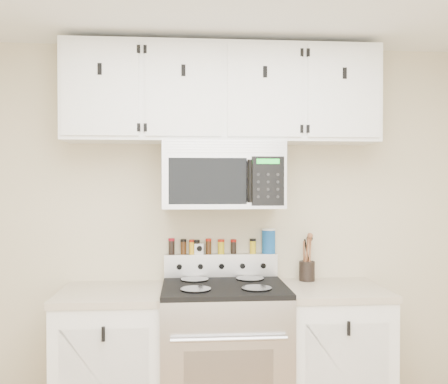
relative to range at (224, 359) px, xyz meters
name	(u,v)px	position (x,y,z in m)	size (l,w,h in m)	color
back_wall	(221,231)	(0.00, 0.32, 0.76)	(3.50, 0.01, 2.50)	beige
range	(224,359)	(0.00, 0.00, 0.00)	(0.76, 0.65, 1.10)	#B7B7BA
base_cabinet_left	(112,365)	(-0.69, 0.02, -0.03)	(0.64, 0.62, 0.92)	white
base_cabinet_right	(332,359)	(0.69, 0.02, -0.03)	(0.64, 0.62, 0.92)	white
microwave	(223,175)	(0.00, 0.13, 1.14)	(0.76, 0.44, 0.42)	#9E9EA3
upper_cabinets	(222,94)	(0.00, 0.15, 1.66)	(2.00, 0.35, 0.62)	white
utensil_crock	(307,269)	(0.58, 0.23, 0.51)	(0.11, 0.11, 0.31)	black
kitchen_timer	(199,249)	(-0.15, 0.28, 0.65)	(0.06, 0.05, 0.07)	white
salt_canister	(269,241)	(0.32, 0.28, 0.70)	(0.09, 0.09, 0.17)	#16519A
spice_jar_0	(172,246)	(-0.33, 0.28, 0.67)	(0.04, 0.04, 0.11)	black
spice_jar_1	(183,247)	(-0.25, 0.28, 0.66)	(0.04, 0.04, 0.10)	#3E220F
spice_jar_2	(192,247)	(-0.20, 0.28, 0.66)	(0.04, 0.04, 0.10)	gold
spice_jar_3	(196,247)	(-0.17, 0.28, 0.66)	(0.04, 0.04, 0.10)	black
spice_jar_4	(209,246)	(-0.08, 0.28, 0.67)	(0.04, 0.04, 0.10)	#3B210E
spice_jar_5	(221,247)	(0.00, 0.28, 0.66)	(0.05, 0.05, 0.10)	gold
spice_jar_6	(233,246)	(0.08, 0.28, 0.66)	(0.04, 0.04, 0.10)	black
spice_jar_7	(253,246)	(0.22, 0.28, 0.66)	(0.04, 0.04, 0.10)	gold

